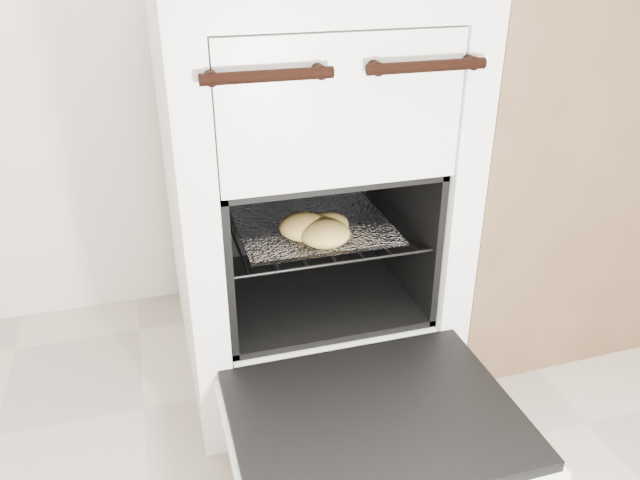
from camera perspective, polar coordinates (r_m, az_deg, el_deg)
The scene contains 6 objects.
stove at distance 1.52m, azimuth -1.60°, elevation 4.17°, with size 0.62×0.69×0.95m.
oven_door at distance 1.23m, azimuth 5.05°, elevation -16.11°, with size 0.56×0.43×0.04m.
oven_rack at distance 1.48m, azimuth -0.90°, elevation 1.53°, with size 0.45×0.43×0.01m.
foil_sheet at distance 1.46m, azimuth -0.68°, elevation 1.42°, with size 0.35×0.31×0.01m, color white.
baked_rolls at distance 1.38m, azimuth -0.08°, elevation 1.14°, with size 0.20×0.18×0.05m.
counter at distance 1.93m, azimuth 22.17°, elevation 7.55°, with size 0.95×0.64×0.95m, color brown.
Camera 1 is at (-0.25, -0.20, 1.04)m, focal length 35.00 mm.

